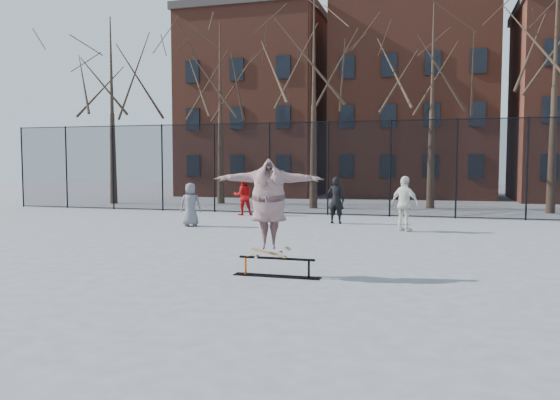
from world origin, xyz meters
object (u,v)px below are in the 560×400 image
(skate_rail, at_px, (277,269))
(bystander_black, at_px, (336,200))
(skater, at_px, (269,207))
(bystander_grey, at_px, (191,205))
(skateboard, at_px, (269,254))
(bystander_red, at_px, (243,195))
(bystander_white, at_px, (405,204))

(skate_rail, xyz_separation_m, bystander_black, (-0.51, 9.56, 0.71))
(skater, distance_m, bystander_grey, 8.93)
(bystander_grey, bearing_deg, skater, 112.01)
(skater, height_order, bystander_black, skater)
(skater, height_order, bystander_grey, skater)
(skateboard, height_order, bystander_red, bystander_red)
(skateboard, height_order, skater, skater)
(skater, height_order, bystander_white, skater)
(bystander_black, bearing_deg, skateboard, 99.49)
(skate_rail, xyz_separation_m, bystander_white, (2.05, 7.90, 0.75))
(bystander_black, distance_m, bystander_white, 3.05)
(skate_rail, bearing_deg, bystander_black, 93.04)
(skate_rail, bearing_deg, bystander_white, 75.42)
(bystander_white, bearing_deg, bystander_grey, 37.74)
(skate_rail, height_order, bystander_red, bystander_red)
(bystander_red, bearing_deg, skate_rail, 83.92)
(skate_rail, distance_m, skateboard, 0.32)
(bystander_grey, xyz_separation_m, bystander_black, (4.77, 2.27, 0.09))
(skate_rail, bearing_deg, skater, -180.00)
(skater, bearing_deg, bystander_grey, 110.76)
(bystander_red, bearing_deg, skater, 83.25)
(skate_rail, bearing_deg, bystander_red, 112.70)
(skateboard, height_order, bystander_grey, bystander_grey)
(skater, xyz_separation_m, bystander_white, (2.21, 7.90, -0.46))
(bystander_black, xyz_separation_m, bystander_white, (2.56, -1.66, 0.04))
(skateboard, bearing_deg, skater, 180.00)
(skateboard, xyz_separation_m, bystander_grey, (-5.12, 7.29, 0.33))
(bystander_grey, height_order, bystander_red, bystander_red)
(skater, bearing_deg, bystander_red, 97.73)
(skater, relative_size, bystander_white, 1.21)
(skate_rail, height_order, skater, skater)
(skater, xyz_separation_m, bystander_red, (-4.71, 11.63, -0.53))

